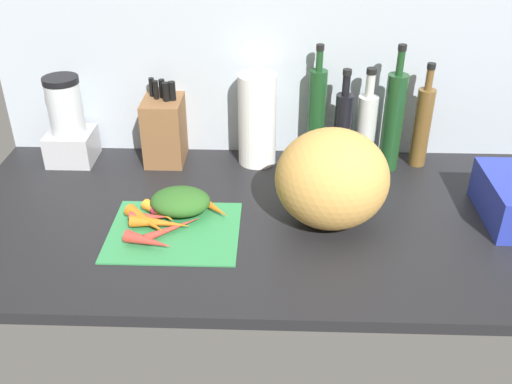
{
  "coord_description": "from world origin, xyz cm",
  "views": [
    {
      "loc": [
        -1.84,
        -128.39,
        83.2
      ],
      "look_at": [
        -5.89,
        -7.23,
        10.88
      ],
      "focal_mm": 40.67,
      "sensor_mm": 36.0,
      "label": 1
    }
  ],
  "objects_px": {
    "cutting_board": "(174,231)",
    "carrot_3": "(173,228)",
    "winter_squash": "(332,179)",
    "carrot_2": "(151,223)",
    "knife_block": "(165,129)",
    "carrot_5": "(214,208)",
    "blender_appliance": "(68,126)",
    "carrot_4": "(146,221)",
    "bottle_4": "(422,125)",
    "carrot_6": "(176,209)",
    "bottle_0": "(316,114)",
    "bottle_1": "(343,129)",
    "carrot_7": "(164,223)",
    "carrot_1": "(149,241)",
    "carrot_8": "(160,212)",
    "carrot_0": "(150,217)",
    "bottle_2": "(366,127)",
    "bottle_3": "(393,121)",
    "paper_towel_roll": "(257,120)"
  },
  "relations": [
    {
      "from": "bottle_0",
      "to": "bottle_4",
      "type": "distance_m",
      "value": 0.31
    },
    {
      "from": "carrot_1",
      "to": "carrot_8",
      "type": "xyz_separation_m",
      "value": [
        0.0,
        0.13,
        -0.0
      ]
    },
    {
      "from": "cutting_board",
      "to": "knife_block",
      "type": "distance_m",
      "value": 0.42
    },
    {
      "from": "cutting_board",
      "to": "carrot_2",
      "type": "height_order",
      "value": "carrot_2"
    },
    {
      "from": "carrot_0",
      "to": "winter_squash",
      "type": "distance_m",
      "value": 0.47
    },
    {
      "from": "carrot_5",
      "to": "bottle_2",
      "type": "xyz_separation_m",
      "value": [
        0.42,
        0.31,
        0.1
      ]
    },
    {
      "from": "carrot_3",
      "to": "bottle_4",
      "type": "relative_size",
      "value": 0.51
    },
    {
      "from": "winter_squash",
      "to": "bottle_4",
      "type": "height_order",
      "value": "bottle_4"
    },
    {
      "from": "carrot_3",
      "to": "carrot_7",
      "type": "relative_size",
      "value": 1.15
    },
    {
      "from": "carrot_0",
      "to": "bottle_1",
      "type": "relative_size",
      "value": 0.33
    },
    {
      "from": "carrot_6",
      "to": "blender_appliance",
      "type": "xyz_separation_m",
      "value": [
        -0.36,
        0.31,
        0.09
      ]
    },
    {
      "from": "carrot_0",
      "to": "bottle_3",
      "type": "xyz_separation_m",
      "value": [
        0.66,
        0.33,
        0.13
      ]
    },
    {
      "from": "carrot_1",
      "to": "carrot_6",
      "type": "relative_size",
      "value": 1.02
    },
    {
      "from": "carrot_2",
      "to": "carrot_7",
      "type": "relative_size",
      "value": 0.76
    },
    {
      "from": "carrot_5",
      "to": "bottle_0",
      "type": "distance_m",
      "value": 0.45
    },
    {
      "from": "carrot_2",
      "to": "bottle_0",
      "type": "xyz_separation_m",
      "value": [
        0.43,
        0.41,
        0.13
      ]
    },
    {
      "from": "carrot_2",
      "to": "paper_towel_roll",
      "type": "relative_size",
      "value": 0.38
    },
    {
      "from": "bottle_4",
      "to": "carrot_0",
      "type": "bearing_deg",
      "value": -154.52
    },
    {
      "from": "cutting_board",
      "to": "bottle_1",
      "type": "bearing_deg",
      "value": 39.4
    },
    {
      "from": "carrot_2",
      "to": "bottle_1",
      "type": "bearing_deg",
      "value": 35.68
    },
    {
      "from": "bottle_4",
      "to": "paper_towel_roll",
      "type": "bearing_deg",
      "value": -179.88
    },
    {
      "from": "carrot_1",
      "to": "bottle_3",
      "type": "distance_m",
      "value": 0.78
    },
    {
      "from": "carrot_8",
      "to": "cutting_board",
      "type": "bearing_deg",
      "value": -50.47
    },
    {
      "from": "winter_squash",
      "to": "knife_block",
      "type": "distance_m",
      "value": 0.58
    },
    {
      "from": "carrot_7",
      "to": "carrot_5",
      "type": "bearing_deg",
      "value": 32.49
    },
    {
      "from": "carrot_8",
      "to": "paper_towel_roll",
      "type": "xyz_separation_m",
      "value": [
        0.24,
        0.33,
        0.12
      ]
    },
    {
      "from": "bottle_0",
      "to": "bottle_1",
      "type": "xyz_separation_m",
      "value": [
        0.08,
        -0.04,
        -0.03
      ]
    },
    {
      "from": "knife_block",
      "to": "bottle_3",
      "type": "height_order",
      "value": "bottle_3"
    },
    {
      "from": "carrot_6",
      "to": "bottle_0",
      "type": "distance_m",
      "value": 0.52
    },
    {
      "from": "winter_squash",
      "to": "carrot_2",
      "type": "bearing_deg",
      "value": -172.93
    },
    {
      "from": "carrot_2",
      "to": "carrot_6",
      "type": "height_order",
      "value": "carrot_6"
    },
    {
      "from": "carrot_2",
      "to": "carrot_5",
      "type": "height_order",
      "value": "carrot_2"
    },
    {
      "from": "blender_appliance",
      "to": "bottle_0",
      "type": "distance_m",
      "value": 0.74
    },
    {
      "from": "carrot_2",
      "to": "knife_block",
      "type": "xyz_separation_m",
      "value": [
        -0.03,
        0.39,
        0.08
      ]
    },
    {
      "from": "carrot_2",
      "to": "carrot_3",
      "type": "distance_m",
      "value": 0.06
    },
    {
      "from": "carrot_8",
      "to": "bottle_3",
      "type": "distance_m",
      "value": 0.72
    },
    {
      "from": "bottle_4",
      "to": "carrot_2",
      "type": "bearing_deg",
      "value": -152.5
    },
    {
      "from": "bottle_4",
      "to": "blender_appliance",
      "type": "bearing_deg",
      "value": -179.41
    },
    {
      "from": "carrot_6",
      "to": "winter_squash",
      "type": "distance_m",
      "value": 0.41
    },
    {
      "from": "cutting_board",
      "to": "carrot_3",
      "type": "distance_m",
      "value": 0.02
    },
    {
      "from": "carrot_1",
      "to": "bottle_1",
      "type": "height_order",
      "value": "bottle_1"
    },
    {
      "from": "carrot_6",
      "to": "winter_squash",
      "type": "xyz_separation_m",
      "value": [
        0.4,
        -0.01,
        0.1
      ]
    },
    {
      "from": "carrot_0",
      "to": "carrot_6",
      "type": "xyz_separation_m",
      "value": [
        0.06,
        0.03,
        0.0
      ]
    },
    {
      "from": "carrot_2",
      "to": "carrot_4",
      "type": "distance_m",
      "value": 0.02
    },
    {
      "from": "carrot_1",
      "to": "blender_appliance",
      "type": "bearing_deg",
      "value": 125.29
    },
    {
      "from": "carrot_3",
      "to": "bottle_2",
      "type": "bearing_deg",
      "value": 37.76
    },
    {
      "from": "carrot_1",
      "to": "bottle_2",
      "type": "relative_size",
      "value": 0.42
    },
    {
      "from": "knife_block",
      "to": "blender_appliance",
      "type": "bearing_deg",
      "value": -176.26
    },
    {
      "from": "carrot_0",
      "to": "carrot_5",
      "type": "relative_size",
      "value": 0.94
    },
    {
      "from": "carrot_0",
      "to": "bottle_4",
      "type": "bearing_deg",
      "value": 25.48
    }
  ]
}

